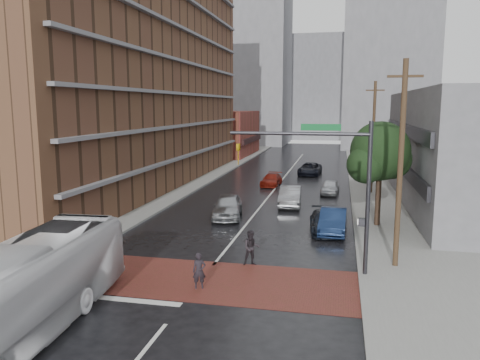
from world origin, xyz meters
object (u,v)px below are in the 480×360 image
at_px(car_travel_a, 227,206).
at_px(car_parked_mid, 325,222).
at_px(car_travel_b, 290,196).
at_px(car_parked_far, 330,187).
at_px(suv_travel, 310,169).
at_px(pedestrian_a, 199,271).
at_px(car_parked_near, 333,221).
at_px(transit_bus, 16,294).
at_px(pedestrian_b, 251,248).
at_px(car_travel_c, 271,180).

distance_m(car_travel_a, car_parked_mid, 7.33).
relative_size(car_travel_b, car_parked_far, 1.26).
distance_m(suv_travel, car_parked_far, 11.60).
xyz_separation_m(pedestrian_a, car_travel_b, (2.04, 17.74, -0.02)).
height_order(car_parked_near, car_parked_far, car_parked_near).
height_order(pedestrian_a, car_parked_mid, pedestrian_a).
height_order(transit_bus, suv_travel, transit_bus).
height_order(car_travel_a, car_parked_far, car_travel_a).
bearing_deg(car_parked_mid, pedestrian_b, -121.14).
height_order(pedestrian_b, car_parked_near, pedestrian_b).
bearing_deg(car_travel_a, car_travel_b, 41.93).
relative_size(car_travel_a, suv_travel, 0.96).
bearing_deg(car_travel_a, pedestrian_b, -78.26).
distance_m(transit_bus, car_travel_b, 24.35).
relative_size(transit_bus, car_parked_mid, 2.66).
bearing_deg(car_travel_a, pedestrian_a, -90.40).
distance_m(pedestrian_b, car_travel_b, 14.28).
height_order(suv_travel, car_parked_mid, suv_travel).
height_order(car_travel_a, car_travel_c, car_travel_a).
bearing_deg(transit_bus, car_travel_c, 79.55).
relative_size(pedestrian_b, car_travel_a, 0.36).
distance_m(suv_travel, car_parked_near, 24.71).
xyz_separation_m(transit_bus, pedestrian_b, (6.28, 9.13, -0.77)).
bearing_deg(car_travel_b, car_travel_a, -132.41).
relative_size(car_travel_c, car_parked_far, 1.09).
relative_size(car_travel_c, suv_travel, 0.80).
distance_m(transit_bus, car_parked_mid, 18.82).
relative_size(pedestrian_a, car_parked_mid, 0.36).
height_order(car_travel_c, car_parked_far, car_parked_far).
height_order(car_parked_near, car_parked_mid, car_parked_near).
relative_size(transit_bus, car_parked_near, 2.58).
distance_m(car_travel_b, car_parked_far, 6.64).
xyz_separation_m(transit_bus, car_parked_far, (9.65, 29.33, -1.01)).
bearing_deg(pedestrian_b, pedestrian_a, -133.45).
bearing_deg(car_parked_far, pedestrian_a, -98.18).
height_order(transit_bus, car_parked_near, transit_bus).
bearing_deg(pedestrian_a, pedestrian_b, 44.41).
relative_size(transit_bus, car_travel_c, 2.90).
bearing_deg(car_parked_mid, suv_travel, 90.44).
bearing_deg(car_travel_c, car_travel_b, -69.05).
distance_m(transit_bus, pedestrian_b, 11.11).
bearing_deg(car_travel_a, car_parked_far, 48.54).
bearing_deg(suv_travel, pedestrian_a, -90.02).
xyz_separation_m(suv_travel, car_parked_near, (3.05, -24.52, 0.05)).
height_order(pedestrian_b, car_travel_c, pedestrian_b).
bearing_deg(car_parked_far, car_travel_b, -112.83).
bearing_deg(car_travel_a, transit_bus, -107.11).
height_order(pedestrian_a, car_parked_near, pedestrian_a).
height_order(pedestrian_b, car_travel_b, pedestrian_b).
height_order(suv_travel, car_parked_near, car_parked_near).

